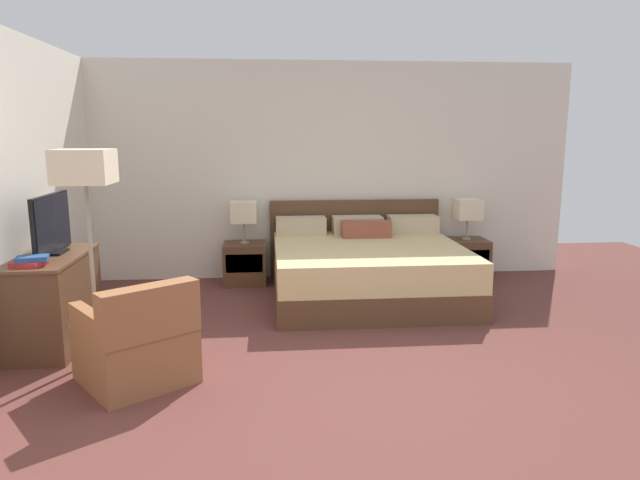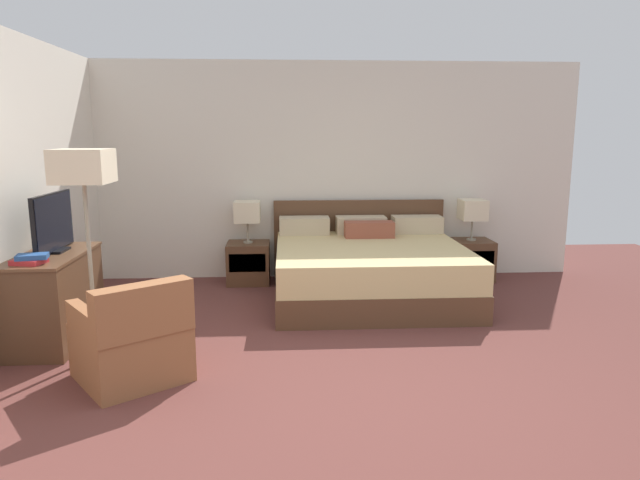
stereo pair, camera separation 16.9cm
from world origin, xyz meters
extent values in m
plane|color=brown|center=(0.00, 0.00, 0.00)|extent=(10.50, 10.50, 0.00)
cube|color=silver|center=(0.00, 3.53, 1.30)|extent=(6.40, 0.06, 2.60)
cube|color=silver|center=(-2.63, 1.45, 1.30)|extent=(0.06, 5.30, 2.60)
cube|color=brown|center=(0.53, 2.45, 0.14)|extent=(2.00, 1.92, 0.28)
cube|color=#D6BC7F|center=(0.53, 2.45, 0.43)|extent=(1.98, 1.90, 0.30)
cube|color=brown|center=(0.53, 3.43, 0.48)|extent=(2.08, 0.05, 0.95)
cube|color=#C6B28E|center=(-0.14, 3.24, 0.68)|extent=(0.59, 0.28, 0.20)
cube|color=#C6B28E|center=(0.53, 3.24, 0.68)|extent=(0.59, 0.28, 0.20)
cube|color=#C6B28E|center=(1.21, 3.24, 0.68)|extent=(0.59, 0.28, 0.20)
cube|color=brown|center=(0.59, 2.97, 0.67)|extent=(0.56, 0.22, 0.18)
cube|color=brown|center=(-0.81, 3.21, 0.24)|extent=(0.49, 0.45, 0.48)
cube|color=#3C2718|center=(-0.81, 2.99, 0.29)|extent=(0.42, 0.01, 0.21)
cube|color=brown|center=(1.87, 3.21, 0.24)|extent=(0.49, 0.45, 0.48)
cube|color=#3C2718|center=(1.87, 2.99, 0.29)|extent=(0.42, 0.01, 0.21)
cylinder|color=gray|center=(-0.81, 3.21, 0.49)|extent=(0.11, 0.11, 0.02)
cylinder|color=gray|center=(-0.81, 3.21, 0.62)|extent=(0.02, 0.02, 0.23)
cube|color=beige|center=(-0.81, 3.21, 0.85)|extent=(0.30, 0.30, 0.24)
cylinder|color=gray|center=(1.87, 3.21, 0.49)|extent=(0.11, 0.11, 0.02)
cylinder|color=gray|center=(1.87, 3.21, 0.62)|extent=(0.02, 0.02, 0.23)
cube|color=beige|center=(1.87, 3.21, 0.85)|extent=(0.30, 0.30, 0.24)
cube|color=brown|center=(-2.33, 1.36, 0.38)|extent=(0.48, 1.06, 0.76)
cube|color=brown|center=(-2.33, 1.36, 0.75)|extent=(0.50, 1.09, 0.02)
cube|color=black|center=(-2.33, 1.46, 0.77)|extent=(0.18, 0.24, 0.02)
cube|color=black|center=(-2.33, 1.46, 1.02)|extent=(0.04, 0.77, 0.49)
cube|color=black|center=(-2.31, 1.46, 1.02)|extent=(0.01, 0.75, 0.47)
cube|color=#B7282D|center=(-2.35, 1.00, 0.78)|extent=(0.26, 0.22, 0.04)
cube|color=#234C8E|center=(-2.32, 1.00, 0.82)|extent=(0.25, 0.18, 0.04)
cube|color=#935B38|center=(-1.49, 0.56, 0.20)|extent=(0.95, 0.95, 0.40)
cube|color=#935B38|center=(-1.33, 0.34, 0.58)|extent=(0.64, 0.53, 0.36)
cube|color=#935B38|center=(-1.73, 0.38, 0.49)|extent=(0.44, 0.56, 0.18)
cube|color=#935B38|center=(-1.25, 0.73, 0.49)|extent=(0.44, 0.56, 0.18)
cylinder|color=gray|center=(-1.88, 0.98, 0.01)|extent=(0.28, 0.28, 0.02)
cylinder|color=gray|center=(-1.88, 0.98, 0.71)|extent=(0.03, 0.03, 1.36)
cube|color=beige|center=(-1.88, 0.98, 1.51)|extent=(0.39, 0.39, 0.25)
camera|label=1|loc=(-0.53, -3.41, 1.76)|focal=32.00mm
camera|label=2|loc=(-0.37, -3.42, 1.76)|focal=32.00mm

